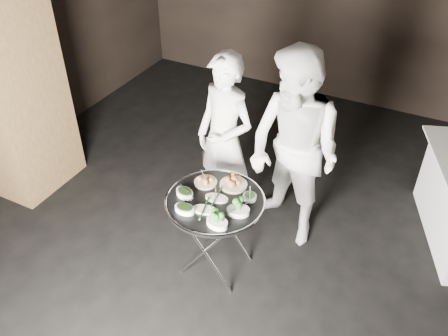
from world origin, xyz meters
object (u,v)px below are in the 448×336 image
at_px(waiter_right, 294,152).
at_px(waiter_left, 225,140).
at_px(tray_stand, 216,232).
at_px(serving_tray, 215,201).

bearing_deg(waiter_right, waiter_left, -156.37).
distance_m(tray_stand, waiter_right, 0.92).
distance_m(serving_tray, waiter_left, 0.75).
xyz_separation_m(serving_tray, waiter_left, (-0.27, 0.69, 0.07)).
relative_size(serving_tray, waiter_left, 0.48).
height_order(tray_stand, waiter_right, waiter_right).
relative_size(serving_tray, waiter_right, 0.44).
bearing_deg(tray_stand, waiter_left, 111.25).
distance_m(serving_tray, waiter_right, 0.80).
xyz_separation_m(serving_tray, waiter_right, (0.37, 0.69, 0.16)).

